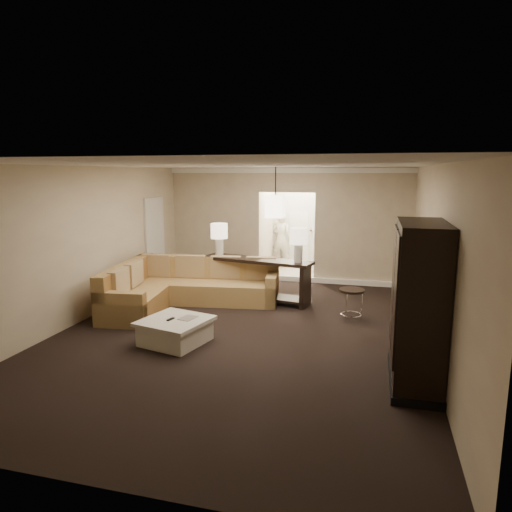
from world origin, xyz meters
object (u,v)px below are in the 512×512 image
(sectional_sofa, at_px, (183,288))
(console_table, at_px, (257,276))
(armoire, at_px, (418,308))
(coffee_table, at_px, (175,331))
(person, at_px, (281,237))
(drink_table, at_px, (352,298))

(sectional_sofa, height_order, console_table, sectional_sofa)
(console_table, bearing_deg, sectional_sofa, -142.66)
(sectional_sofa, relative_size, armoire, 1.53)
(sectional_sofa, xyz_separation_m, coffee_table, (0.74, -1.98, -0.17))
(sectional_sofa, bearing_deg, person, 67.12)
(console_table, xyz_separation_m, armoire, (2.92, -3.17, 0.46))
(console_table, relative_size, armoire, 1.16)
(person, bearing_deg, coffee_table, 93.56)
(console_table, height_order, armoire, armoire)
(drink_table, xyz_separation_m, person, (-2.22, 4.40, 0.46))
(coffee_table, height_order, console_table, console_table)
(console_table, distance_m, drink_table, 2.15)
(coffee_table, relative_size, armoire, 0.56)
(console_table, bearing_deg, person, 104.41)
(coffee_table, xyz_separation_m, person, (0.43, 6.28, 0.68))
(drink_table, bearing_deg, console_table, 158.17)
(sectional_sofa, distance_m, person, 4.48)
(armoire, relative_size, drink_table, 3.57)
(coffee_table, distance_m, drink_table, 3.26)
(coffee_table, bearing_deg, drink_table, 35.29)
(drink_table, distance_m, person, 4.95)
(coffee_table, bearing_deg, console_table, 76.25)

